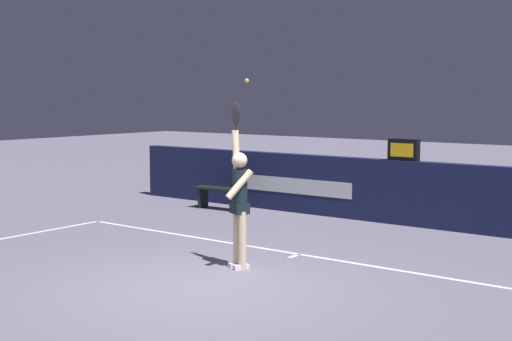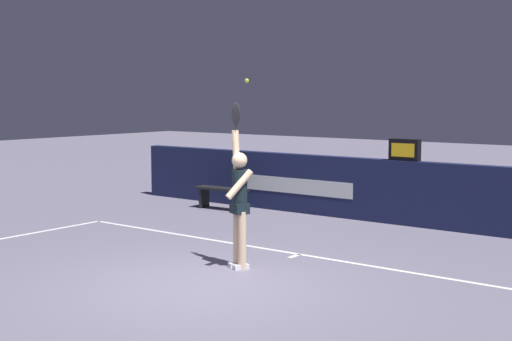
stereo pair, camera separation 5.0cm
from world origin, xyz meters
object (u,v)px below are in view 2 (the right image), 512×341
(tennis_player, at_px, (239,200))
(speed_display, at_px, (405,150))
(courtside_bench_near, at_px, (221,193))
(tennis_ball, at_px, (247,81))

(tennis_player, bearing_deg, speed_display, 85.31)
(tennis_player, height_order, courtside_bench_near, tennis_player)
(speed_display, height_order, tennis_player, tennis_player)
(speed_display, relative_size, courtside_bench_near, 0.47)
(tennis_player, relative_size, courtside_bench_near, 1.88)
(tennis_player, relative_size, tennis_ball, 38.11)
(speed_display, relative_size, tennis_player, 0.25)
(speed_display, bearing_deg, tennis_player, -94.69)
(tennis_ball, height_order, courtside_bench_near, tennis_ball)
(tennis_ball, xyz_separation_m, courtside_bench_near, (-3.86, 3.98, -2.44))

